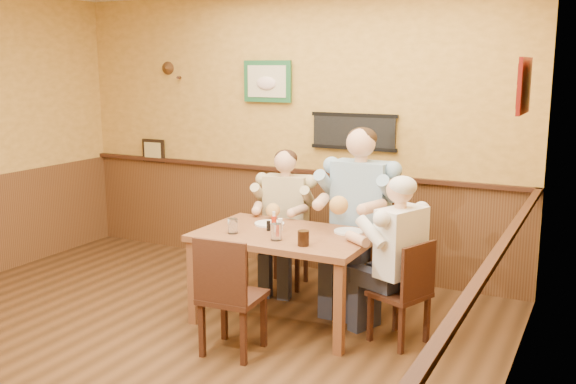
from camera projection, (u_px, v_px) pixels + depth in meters
name	position (u px, v px, depth m)	size (l,w,h in m)	color
room	(151.00, 123.00, 4.43)	(5.02, 5.03, 2.81)	#372110
dining_table	(285.00, 244.00, 5.20)	(1.40, 0.90, 0.75)	brown
chair_back_left	(286.00, 244.00, 6.10)	(0.38, 0.38, 0.83)	#3C1F13
chair_back_right	(360.00, 250.00, 5.62)	(0.45, 0.45, 0.98)	#3C1F13
chair_right_end	(399.00, 291.00, 4.84)	(0.37, 0.37, 0.81)	#3C1F13
chair_near_side	(233.00, 294.00, 4.66)	(0.41, 0.41, 0.90)	#3C1F13
diner_tan_shirt	(286.00, 226.00, 6.06)	(0.54, 0.54, 1.18)	beige
diner_blue_polo	(360.00, 226.00, 5.58)	(0.65, 0.65, 1.41)	#7C9EBB
diner_white_elder	(400.00, 269.00, 4.80)	(0.53, 0.53, 1.15)	white
water_glass_left	(233.00, 226.00, 5.15)	(0.08, 0.08, 0.12)	white
water_glass_mid	(276.00, 232.00, 4.95)	(0.09, 0.09, 0.13)	white
cola_tumbler	(303.00, 238.00, 4.80)	(0.09, 0.09, 0.12)	black
hot_sauce_bottle	(274.00, 225.00, 5.09)	(0.04, 0.04, 0.17)	#B62A13
salt_shaker	(280.00, 224.00, 5.25)	(0.04, 0.04, 0.10)	white
pepper_shaker	(269.00, 226.00, 5.24)	(0.03, 0.03, 0.08)	black
plate_far_left	(269.00, 224.00, 5.45)	(0.25, 0.25, 0.02)	silver
plate_far_right	(349.00, 231.00, 5.19)	(0.24, 0.24, 0.02)	silver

